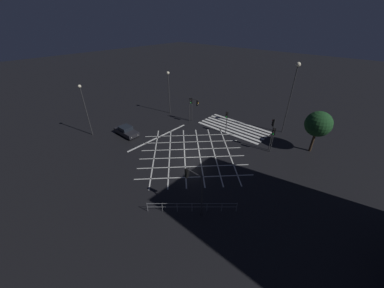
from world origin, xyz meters
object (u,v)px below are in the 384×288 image
traffic_light_sw_cross (273,135)px  street_lamp_east (84,103)px  traffic_light_se_cross (191,105)px  traffic_light_nw_main (193,182)px  street_lamp_west (168,84)px  street_tree_near (318,124)px  traffic_light_se_main (194,105)px  waiting_car (126,131)px  traffic_light_sw_main (272,128)px  street_lamp_far (294,81)px  traffic_light_median_south (227,118)px

traffic_light_sw_cross → street_lamp_east: (22.20, 13.29, 2.54)m
traffic_light_se_cross → street_lamp_east: (7.89, 13.75, 2.15)m
traffic_light_nw_main → street_lamp_west: bearing=-38.1°
traffic_light_nw_main → street_tree_near: 18.65m
traffic_light_sw_cross → street_lamp_west: size_ratio=0.47×
traffic_light_se_main → traffic_light_sw_cross: bearing=-0.9°
traffic_light_sw_cross → street_lamp_west: 19.80m
traffic_light_nw_main → waiting_car: bearing=-14.0°
traffic_light_se_main → street_lamp_west: 6.48m
street_lamp_west → street_tree_near: size_ratio=1.35×
traffic_light_se_main → street_lamp_east: 16.16m
street_lamp_east → street_lamp_west: street_lamp_east is taller
traffic_light_se_cross → traffic_light_sw_main: (-13.92, 0.08, 0.30)m
traffic_light_sw_main → street_tree_near: bearing=-140.9°
street_tree_near → waiting_car: (22.22, 13.66, -3.32)m
street_lamp_east → street_lamp_far: 29.28m
traffic_light_se_cross → waiting_car: size_ratio=0.98×
street_lamp_east → traffic_light_sw_main: bearing=-147.9°
traffic_light_sw_cross → street_tree_near: street_tree_near is taller
traffic_light_sw_cross → traffic_light_sw_main: (0.39, -0.37, 0.68)m
traffic_light_se_cross → waiting_car: traffic_light_se_cross is taller
traffic_light_se_main → street_tree_near: 17.83m
traffic_light_sw_main → traffic_light_median_south: size_ratio=1.29×
traffic_light_se_cross → street_tree_near: (-18.20, -3.40, 1.02)m
traffic_light_sw_main → waiting_car: traffic_light_sw_main is taller
street_lamp_east → traffic_light_sw_cross: bearing=-149.1°
traffic_light_sw_main → traffic_light_median_south: traffic_light_sw_main is taller
traffic_light_se_main → traffic_light_sw_main: bearing=0.7°
traffic_light_sw_cross → street_lamp_west: (19.58, -0.39, 2.90)m
traffic_light_sw_cross → street_lamp_far: 8.60m
traffic_light_nw_main → waiting_car: 17.98m
traffic_light_se_cross → traffic_light_sw_main: traffic_light_sw_main is taller
traffic_light_nw_main → street_tree_near: street_tree_near is taller
traffic_light_se_cross → traffic_light_median_south: traffic_light_se_cross is taller
traffic_light_se_main → street_lamp_west: street_lamp_west is taller
traffic_light_median_south → traffic_light_se_main: traffic_light_se_main is taller
traffic_light_se_cross → traffic_light_median_south: size_ratio=1.17×
traffic_light_sw_cross → street_lamp_east: size_ratio=0.46×
traffic_light_sw_main → street_lamp_far: (0.61, -6.34, 4.60)m
traffic_light_sw_cross → street_tree_near: bearing=134.7°
traffic_light_sw_cross → traffic_light_sw_main: bearing=-133.6°
traffic_light_sw_main → street_lamp_east: size_ratio=0.59×
traffic_light_nw_main → traffic_light_se_cross: bearing=-47.8°
traffic_light_sw_main → traffic_light_median_south: bearing=-1.8°
traffic_light_sw_cross → traffic_light_se_cross: traffic_light_se_cross is taller
waiting_car → street_lamp_far: bearing=43.6°
traffic_light_sw_cross → traffic_light_sw_main: traffic_light_sw_main is taller
traffic_light_se_cross → traffic_light_nw_main: (-13.23, 14.56, 0.36)m
waiting_car → street_lamp_west: bearing=97.0°
street_lamp_far → waiting_car: (17.33, 16.52, -7.19)m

